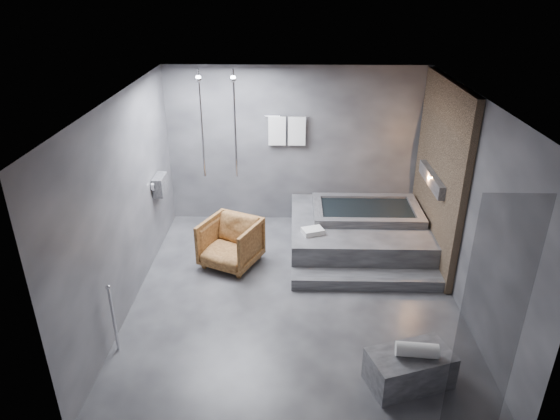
{
  "coord_description": "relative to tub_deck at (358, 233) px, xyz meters",
  "views": [
    {
      "loc": [
        -0.07,
        -5.93,
        4.13
      ],
      "look_at": [
        -0.22,
        0.3,
        1.19
      ],
      "focal_mm": 32.0,
      "sensor_mm": 36.0,
      "label": 1
    }
  ],
  "objects": [
    {
      "name": "concrete_bench",
      "position": [
        0.21,
        -3.12,
        -0.05
      ],
      "size": [
        1.02,
        0.76,
        0.41
      ],
      "primitive_type": "cube",
      "rotation": [
        0.0,
        0.0,
        0.33
      ],
      "color": "#37383A",
      "rests_on": "ground"
    },
    {
      "name": "tub_step",
      "position": [
        0.0,
        -1.18,
        -0.16
      ],
      "size": [
        2.2,
        0.36,
        0.18
      ],
      "primitive_type": "cube",
      "color": "#313234",
      "rests_on": "ground"
    },
    {
      "name": "rolled_towel",
      "position": [
        0.25,
        -3.14,
        0.24
      ],
      "size": [
        0.46,
        0.2,
        0.16
      ],
      "primitive_type": "cylinder",
      "rotation": [
        0.0,
        1.57,
        -0.09
      ],
      "color": "white",
      "rests_on": "concrete_bench"
    },
    {
      "name": "driftwood_chair",
      "position": [
        -2.05,
        -0.63,
        0.12
      ],
      "size": [
        1.07,
        1.08,
        0.75
      ],
      "primitive_type": "imported",
      "rotation": [
        0.0,
        0.0,
        -0.43
      ],
      "color": "#4C2C13",
      "rests_on": "ground"
    },
    {
      "name": "deck_towel",
      "position": [
        -0.78,
        -0.53,
        0.29
      ],
      "size": [
        0.37,
        0.32,
        0.08
      ],
      "primitive_type": "cube",
      "rotation": [
        0.0,
        0.0,
        0.35
      ],
      "color": "silver",
      "rests_on": "tub_deck"
    },
    {
      "name": "room",
      "position": [
        -0.65,
        -1.21,
        1.48
      ],
      "size": [
        5.0,
        5.04,
        2.82
      ],
      "color": "#2C2D2F",
      "rests_on": "ground"
    },
    {
      "name": "tub_deck",
      "position": [
        0.0,
        0.0,
        0.0
      ],
      "size": [
        2.2,
        2.0,
        0.5
      ],
      "primitive_type": "cube",
      "color": "#313234",
      "rests_on": "ground"
    }
  ]
}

